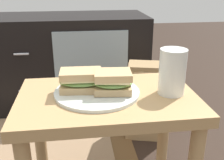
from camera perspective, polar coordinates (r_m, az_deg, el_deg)
side_table at (r=0.89m, az=-0.92°, el=-8.54°), size 0.56×0.36×0.46m
tv_cabinet at (r=1.79m, az=-8.58°, el=4.14°), size 0.96×0.46×0.58m
area_rug at (r=1.54m, az=-19.72°, el=-11.73°), size 1.21×0.76×0.01m
plate at (r=0.86m, az=-3.19°, el=-2.58°), size 0.27×0.27×0.01m
sandwich_front at (r=0.85m, az=-6.55°, el=-0.09°), size 0.15×0.10×0.07m
sandwich_back at (r=0.83m, az=0.14°, el=-0.29°), size 0.13×0.10×0.07m
beer_glass at (r=0.85m, az=12.62°, el=1.57°), size 0.08×0.08×0.14m
paper_bag at (r=1.43m, az=7.31°, el=-4.31°), size 0.24×0.20×0.40m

